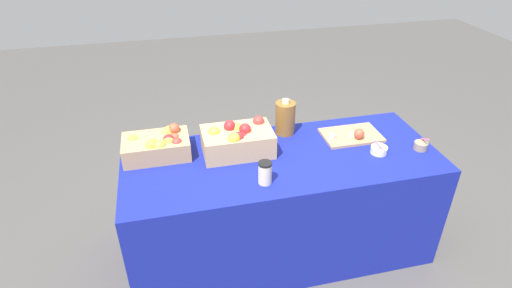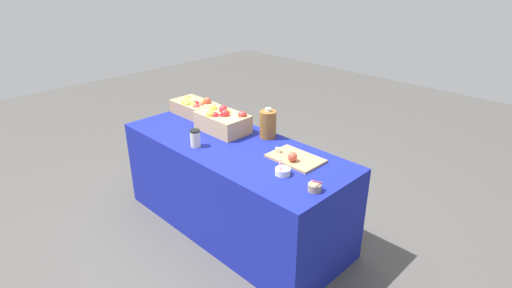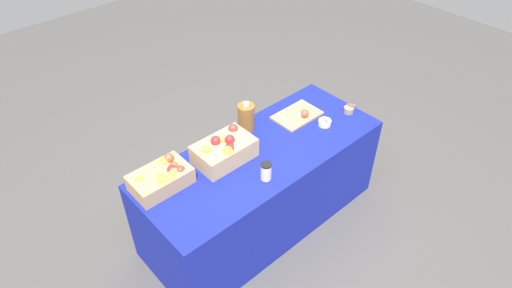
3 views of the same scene
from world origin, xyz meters
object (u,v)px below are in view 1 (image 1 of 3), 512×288
Objects in this scene: apple_crate_left at (158,145)px; cutting_board_front at (352,135)px; sample_bowl_near at (421,146)px; cider_jug at (285,118)px; apple_crate_middle at (237,140)px; coffee_cup at (265,173)px; sample_bowl_mid at (379,150)px.

apple_crate_left is 1.22m from cutting_board_front.
apple_crate_left reaches higher than sample_bowl_near.
apple_crate_left is 1.63× the size of cider_jug.
apple_crate_middle is 4.39× the size of sample_bowl_near.
cider_jug is at bearing 62.40° from coffee_cup.
sample_bowl_near is 1.03m from coffee_cup.
apple_crate_left is 4.09× the size of sample_bowl_near.
apple_crate_middle is at bearing 103.86° from coffee_cup.
cider_jug reaches higher than coffee_cup.
coffee_cup reaches higher than cutting_board_front.
sample_bowl_near reaches higher than cutting_board_front.
apple_crate_left reaches higher than coffee_cup.
apple_crate_left is 3.90× the size of sample_bowl_mid.
cider_jug reaches higher than sample_bowl_near.
sample_bowl_mid is at bearing 176.14° from sample_bowl_near.
cider_jug is (-0.76, 0.39, 0.08)m from sample_bowl_near.
coffee_cup is at bearing -173.68° from sample_bowl_near.
apple_crate_left is 1.33m from sample_bowl_mid.
apple_crate_left is 0.47m from apple_crate_middle.
cutting_board_front is 1.55× the size of cider_jug.
cider_jug is 1.83× the size of coffee_cup.
cutting_board_front is at bearing -3.17° from apple_crate_left.
cider_jug reaches higher than cutting_board_front.
sample_bowl_mid is at bearing -14.18° from apple_crate_middle.
cider_jug is (0.35, 0.16, 0.02)m from apple_crate_middle.
sample_bowl_mid is (0.08, -0.21, 0.01)m from cutting_board_front.
cider_jug is (0.81, 0.09, 0.04)m from apple_crate_left.
cutting_board_front is 2.83× the size of coffee_cup.
apple_crate_left reaches higher than sample_bowl_mid.
apple_crate_left is 1.60m from sample_bowl_near.
sample_bowl_near is (1.10, -0.23, -0.06)m from apple_crate_middle.
sample_bowl_mid is at bearing -69.91° from cutting_board_front.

